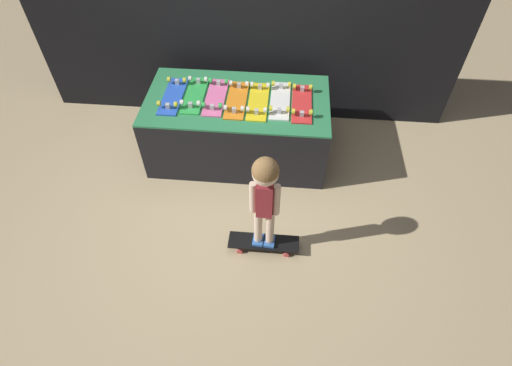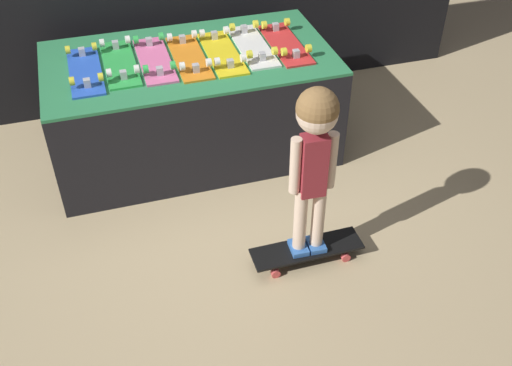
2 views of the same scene
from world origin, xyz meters
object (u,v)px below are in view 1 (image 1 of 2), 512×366
object	(u,v)px
skateboard_green_on_rack	(195,94)
child	(265,189)
skateboard_blue_on_rack	(173,95)
skateboard_pink_on_rack	(216,96)
skateboard_yellow_on_rack	(258,101)
skateboard_on_floor	(264,243)
skateboard_red_on_rack	(302,103)
skateboard_orange_on_rack	(237,99)
skateboard_white_on_rack	(280,100)

from	to	relation	value
skateboard_green_on_rack	child	world-z (taller)	child
skateboard_blue_on_rack	skateboard_pink_on_rack	size ratio (longest dim) A/B	1.00
skateboard_yellow_on_rack	skateboard_on_floor	xyz separation A→B (m)	(0.16, -1.25, -0.67)
skateboard_red_on_rack	child	world-z (taller)	child
skateboard_blue_on_rack	skateboard_orange_on_rack	bearing A→B (deg)	-0.79
skateboard_orange_on_rack	skateboard_blue_on_rack	bearing A→B (deg)	179.21
skateboard_green_on_rack	child	bearing A→B (deg)	-57.80
skateboard_pink_on_rack	skateboard_yellow_on_rack	distance (m)	0.44
skateboard_green_on_rack	skateboard_orange_on_rack	distance (m)	0.44
child	skateboard_red_on_rack	bearing A→B (deg)	80.29
skateboard_green_on_rack	skateboard_red_on_rack	distance (m)	1.10
skateboard_pink_on_rack	skateboard_green_on_rack	bearing A→B (deg)	175.50
skateboard_orange_on_rack	skateboard_red_on_rack	xyz separation A→B (m)	(0.66, 0.00, 0.00)
skateboard_white_on_rack	skateboard_on_floor	xyz separation A→B (m)	(-0.06, -1.28, -0.67)
skateboard_white_on_rack	child	size ratio (longest dim) A/B	0.61
skateboard_orange_on_rack	child	world-z (taller)	child
skateboard_blue_on_rack	skateboard_on_floor	distance (m)	1.76
skateboard_green_on_rack	skateboard_on_floor	bearing A→B (deg)	-57.80
skateboard_pink_on_rack	skateboard_red_on_rack	world-z (taller)	same
skateboard_pink_on_rack	skateboard_orange_on_rack	world-z (taller)	same
skateboard_red_on_rack	skateboard_yellow_on_rack	bearing A→B (deg)	-179.42
skateboard_blue_on_rack	skateboard_red_on_rack	world-z (taller)	same
skateboard_yellow_on_rack	skateboard_white_on_rack	world-z (taller)	same
skateboard_green_on_rack	skateboard_blue_on_rack	bearing A→B (deg)	-170.51
skateboard_green_on_rack	skateboard_yellow_on_rack	xyz separation A→B (m)	(0.66, -0.05, 0.00)
skateboard_on_floor	child	xyz separation A→B (m)	(0.00, -0.00, 0.75)
skateboard_white_on_rack	child	distance (m)	1.28
skateboard_blue_on_rack	skateboard_white_on_rack	bearing A→B (deg)	1.10
skateboard_yellow_on_rack	skateboard_on_floor	bearing A→B (deg)	-82.76
skateboard_white_on_rack	skateboard_on_floor	size ratio (longest dim) A/B	0.98
skateboard_yellow_on_rack	skateboard_red_on_rack	size ratio (longest dim) A/B	1.00
skateboard_white_on_rack	skateboard_red_on_rack	distance (m)	0.22
skateboard_green_on_rack	skateboard_on_floor	world-z (taller)	skateboard_green_on_rack
skateboard_on_floor	skateboard_red_on_rack	bearing A→B (deg)	77.36
skateboard_green_on_rack	skateboard_red_on_rack	size ratio (longest dim) A/B	1.00
skateboard_green_on_rack	skateboard_red_on_rack	xyz separation A→B (m)	(1.10, -0.05, 0.00)
skateboard_pink_on_rack	skateboard_on_floor	size ratio (longest dim) A/B	0.98
skateboard_pink_on_rack	child	distance (m)	1.41
skateboard_blue_on_rack	skateboard_white_on_rack	size ratio (longest dim) A/B	1.00
skateboard_blue_on_rack	skateboard_yellow_on_rack	size ratio (longest dim) A/B	1.00
skateboard_pink_on_rack	skateboard_white_on_rack	size ratio (longest dim) A/B	1.00
child	skateboard_blue_on_rack	bearing A→B (deg)	132.37
skateboard_on_floor	skateboard_pink_on_rack	bearing A→B (deg)	115.02
skateboard_green_on_rack	skateboard_yellow_on_rack	world-z (taller)	same
skateboard_blue_on_rack	skateboard_yellow_on_rack	world-z (taller)	same
skateboard_orange_on_rack	skateboard_white_on_rack	world-z (taller)	same
skateboard_yellow_on_rack	child	world-z (taller)	child
skateboard_green_on_rack	skateboard_yellow_on_rack	size ratio (longest dim) A/B	1.00
skateboard_pink_on_rack	child	world-z (taller)	child
skateboard_red_on_rack	skateboard_white_on_rack	bearing A→B (deg)	172.23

